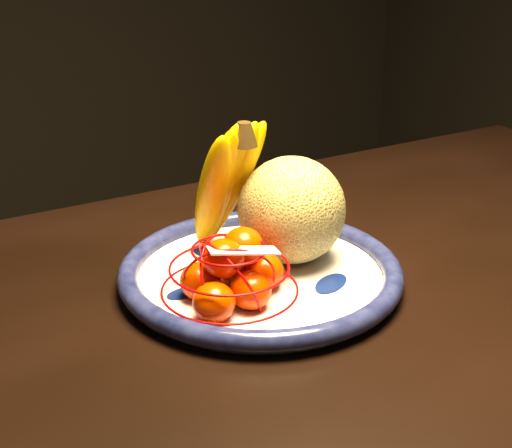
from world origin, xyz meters
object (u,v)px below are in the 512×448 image
fruit_bowl (260,273)px  cantaloupe (292,210)px  banana_bunch (222,181)px  mandarin_bag (232,274)px  dining_table (327,381)px

fruit_bowl → cantaloupe: cantaloupe is taller
banana_bunch → mandarin_bag: size_ratio=1.01×
mandarin_bag → fruit_bowl: bearing=31.6°
cantaloupe → banana_bunch: (-0.06, 0.06, 0.03)m
banana_bunch → mandarin_bag: (-0.05, -0.11, -0.06)m
cantaloupe → fruit_bowl: bearing=-164.7°
fruit_bowl → mandarin_bag: (-0.06, -0.03, 0.03)m
fruit_bowl → mandarin_bag: size_ratio=1.82×
banana_bunch → cantaloupe: bearing=-68.1°
dining_table → mandarin_bag: mandarin_bag is taller
fruit_bowl → mandarin_bag: bearing=-148.4°
dining_table → banana_bunch: banana_bunch is taller
dining_table → fruit_bowl: (-0.02, 0.10, 0.09)m
fruit_bowl → banana_bunch: size_ratio=1.80×
cantaloupe → dining_table: bearing=-102.9°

